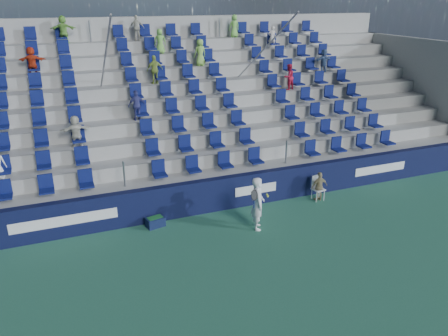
{
  "coord_description": "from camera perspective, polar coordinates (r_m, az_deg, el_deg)",
  "views": [
    {
      "loc": [
        -4.72,
        -9.89,
        7.08
      ],
      "look_at": [
        0.2,
        2.8,
        1.7
      ],
      "focal_mm": 35.0,
      "sensor_mm": 36.0,
      "label": 1
    }
  ],
  "objects": [
    {
      "name": "sponsor_wall",
      "position": [
        15.3,
        -1.16,
        -3.48
      ],
      "size": [
        24.0,
        0.32,
        1.2
      ],
      "color": "#0F1338",
      "rests_on": "ground"
    },
    {
      "name": "grandstand",
      "position": [
        19.37,
        -6.45,
        6.65
      ],
      "size": [
        24.0,
        8.17,
        6.63
      ],
      "color": "#A0A19B",
      "rests_on": "ground"
    },
    {
      "name": "line_judge",
      "position": [
        16.41,
        12.35,
        -2.37
      ],
      "size": [
        0.66,
        0.27,
        1.12
      ],
      "primitive_type": "imported",
      "rotation": [
        0.0,
        0.0,
        3.14
      ],
      "color": "tan",
      "rests_on": "ground"
    },
    {
      "name": "line_judge_chair",
      "position": [
        16.53,
        12.06,
        -2.29
      ],
      "size": [
        0.47,
        0.48,
        0.92
      ],
      "color": "white",
      "rests_on": "ground"
    },
    {
      "name": "ball_bin",
      "position": [
        14.61,
        -8.98,
        -6.9
      ],
      "size": [
        0.66,
        0.5,
        0.33
      ],
      "color": "#101A3D",
      "rests_on": "ground"
    },
    {
      "name": "ground",
      "position": [
        13.04,
        3.7,
        -11.35
      ],
      "size": [
        70.0,
        70.0,
        0.0
      ],
      "primitive_type": "plane",
      "color": "#307255",
      "rests_on": "ground"
    },
    {
      "name": "tennis_player",
      "position": [
        14.05,
        4.43,
        -4.62
      ],
      "size": [
        0.71,
        0.75,
        1.78
      ],
      "color": "white",
      "rests_on": "ground"
    }
  ]
}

